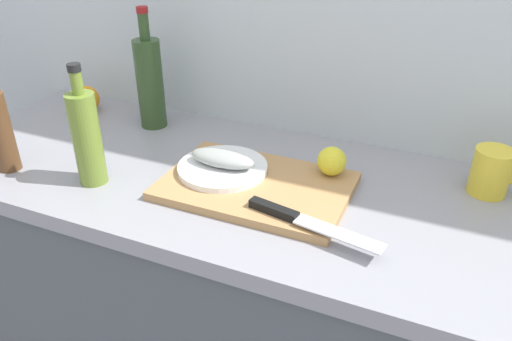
{
  "coord_description": "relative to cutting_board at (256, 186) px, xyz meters",
  "views": [
    {
      "loc": [
        0.25,
        -0.92,
        1.49
      ],
      "look_at": [
        -0.13,
        -0.03,
        0.95
      ],
      "focal_mm": 35.04,
      "sensor_mm": 36.0,
      "label": 1
    }
  ],
  "objects": [
    {
      "name": "kitchen_counter",
      "position": [
        0.13,
        0.03,
        -0.46
      ],
      "size": [
        2.0,
        0.6,
        0.9
      ],
      "color": "#4C5159",
      "rests_on": "ground_plane"
    },
    {
      "name": "pepper_mill",
      "position": [
        -0.59,
        -0.15,
        0.09
      ],
      "size": [
        0.05,
        0.05,
        0.19
      ],
      "primitive_type": "cylinder",
      "color": "brown",
      "rests_on": "kitchen_counter"
    },
    {
      "name": "white_plate",
      "position": [
        -0.09,
        0.02,
        0.02
      ],
      "size": [
        0.21,
        0.21,
        0.01
      ],
      "primitive_type": "cylinder",
      "color": "white",
      "rests_on": "cutting_board"
    },
    {
      "name": "cutting_board",
      "position": [
        0.0,
        0.0,
        0.0
      ],
      "size": [
        0.42,
        0.28,
        0.02
      ],
      "primitive_type": "cube",
      "color": "tan",
      "rests_on": "kitchen_counter"
    },
    {
      "name": "chef_knife",
      "position": [
        0.13,
        -0.11,
        0.02
      ],
      "size": [
        0.29,
        0.08,
        0.02
      ],
      "rotation": [
        0.0,
        0.0,
        -0.19
      ],
      "color": "silver",
      "rests_on": "cutting_board"
    },
    {
      "name": "wine_bottle",
      "position": [
        -0.41,
        0.21,
        0.12
      ],
      "size": [
        0.07,
        0.07,
        0.33
      ],
      "color": "#2D4723",
      "rests_on": "kitchen_counter"
    },
    {
      "name": "back_wall",
      "position": [
        0.13,
        0.36,
        0.34
      ],
      "size": [
        3.2,
        0.05,
        2.5
      ],
      "primitive_type": "cube",
      "color": "silver",
      "rests_on": "ground_plane"
    },
    {
      "name": "olive_oil_bottle",
      "position": [
        -0.36,
        -0.12,
        0.11
      ],
      "size": [
        0.06,
        0.06,
        0.28
      ],
      "color": "olive",
      "rests_on": "kitchen_counter"
    },
    {
      "name": "orange_0",
      "position": [
        -0.66,
        0.22,
        0.03
      ],
      "size": [
        0.08,
        0.08,
        0.08
      ],
      "primitive_type": "sphere",
      "color": "orange",
      "rests_on": "kitchen_counter"
    },
    {
      "name": "fish_fillet",
      "position": [
        -0.09,
        0.02,
        0.04
      ],
      "size": [
        0.16,
        0.07,
        0.04
      ],
      "primitive_type": "ellipsoid",
      "color": "#999E99",
      "rests_on": "white_plate"
    },
    {
      "name": "coffee_mug_0",
      "position": [
        0.48,
        0.2,
        0.04
      ],
      "size": [
        0.12,
        0.08,
        0.11
      ],
      "color": "yellow",
      "rests_on": "kitchen_counter"
    },
    {
      "name": "lemon_0",
      "position": [
        0.14,
        0.1,
        0.04
      ],
      "size": [
        0.07,
        0.07,
        0.07
      ],
      "primitive_type": "sphere",
      "color": "yellow",
      "rests_on": "cutting_board"
    }
  ]
}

